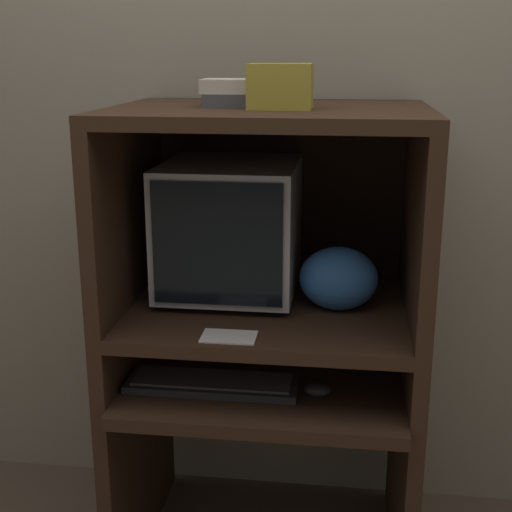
{
  "coord_description": "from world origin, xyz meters",
  "views": [
    {
      "loc": [
        0.21,
        -1.56,
        1.5
      ],
      "look_at": [
        -0.04,
        0.33,
        0.96
      ],
      "focal_mm": 50.0,
      "sensor_mm": 36.0,
      "label": 1
    }
  ],
  "objects": [
    {
      "name": "wall_back",
      "position": [
        0.0,
        0.72,
        1.3
      ],
      "size": [
        6.0,
        0.06,
        2.6
      ],
      "color": "gray",
      "rests_on": "ground_plane"
    },
    {
      "name": "desk_base",
      "position": [
        0.0,
        0.29,
        0.39
      ],
      "size": [
        0.84,
        0.69,
        0.63
      ],
      "color": "#382316",
      "rests_on": "ground_plane"
    },
    {
      "name": "desk_monitor_shelf",
      "position": [
        0.0,
        0.33,
        0.77
      ],
      "size": [
        0.84,
        0.66,
        0.19
      ],
      "color": "#382316",
      "rests_on": "desk_base"
    },
    {
      "name": "hutch_upper",
      "position": [
        0.0,
        0.36,
        1.18
      ],
      "size": [
        0.84,
        0.66,
        0.55
      ],
      "color": "#382316",
      "rests_on": "desk_monitor_shelf"
    },
    {
      "name": "crt_monitor",
      "position": [
        -0.12,
        0.41,
        1.02
      ],
      "size": [
        0.38,
        0.44,
        0.39
      ],
      "color": "#B2B2B7",
      "rests_on": "desk_monitor_shelf"
    },
    {
      "name": "keyboard",
      "position": [
        -0.13,
        0.17,
        0.64
      ],
      "size": [
        0.46,
        0.15,
        0.03
      ],
      "color": "#2D2D30",
      "rests_on": "desk_base"
    },
    {
      "name": "mouse",
      "position": [
        0.15,
        0.16,
        0.64
      ],
      "size": [
        0.07,
        0.05,
        0.03
      ],
      "color": "#28282B",
      "rests_on": "desk_base"
    },
    {
      "name": "snack_bag",
      "position": [
        0.19,
        0.31,
        0.91
      ],
      "size": [
        0.22,
        0.16,
        0.18
      ],
      "color": "#336BB7",
      "rests_on": "desk_monitor_shelf"
    },
    {
      "name": "book_stack",
      "position": [
        -0.08,
        0.33,
        1.4
      ],
      "size": [
        0.18,
        0.14,
        0.07
      ],
      "color": "#4C4C51",
      "rests_on": "hutch_upper"
    },
    {
      "name": "paper_card",
      "position": [
        -0.07,
        0.07,
        0.82
      ],
      "size": [
        0.14,
        0.09,
        0.0
      ],
      "color": "white",
      "rests_on": "desk_monitor_shelf"
    },
    {
      "name": "storage_box",
      "position": [
        0.03,
        0.27,
        1.42
      ],
      "size": [
        0.16,
        0.13,
        0.11
      ],
      "color": "gold",
      "rests_on": "hutch_upper"
    }
  ]
}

